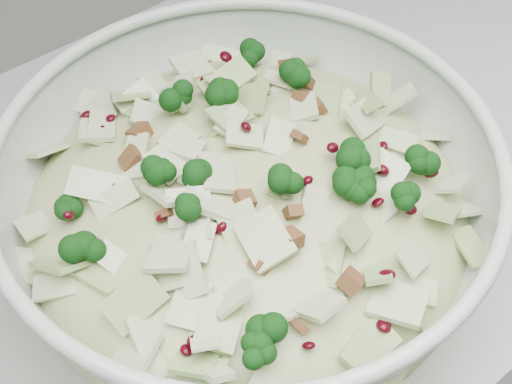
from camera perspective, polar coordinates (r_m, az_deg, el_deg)
mixing_bowl at (r=0.55m, az=-0.70°, el=-1.69°), size 0.45×0.45×0.15m
salad at (r=0.54m, az=-0.72°, el=-0.08°), size 0.49×0.49×0.15m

